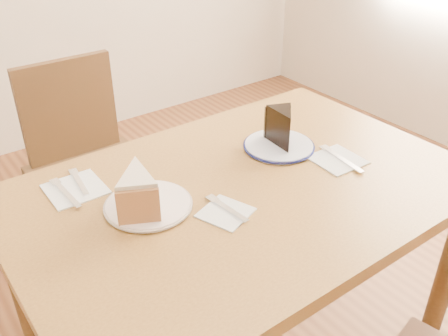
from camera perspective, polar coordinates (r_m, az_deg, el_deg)
table at (r=1.37m, az=2.18°, el=-5.45°), size 1.20×0.80×0.75m
chair_far at (r=1.97m, az=-15.04°, el=0.12°), size 0.43×0.43×0.87m
plate_cream at (r=1.24m, az=-8.64°, el=-4.21°), size 0.21×0.21×0.01m
plate_navy at (r=1.49m, az=6.28°, el=2.53°), size 0.20×0.20×0.01m
carrot_cake at (r=1.21m, az=-9.84°, el=-2.47°), size 0.14×0.16×0.09m
chocolate_cake at (r=1.46m, az=6.80°, el=4.33°), size 0.11×0.13×0.10m
napkin_cream at (r=1.21m, az=0.19°, el=-5.12°), size 0.14×0.14×0.00m
napkin_navy at (r=1.46m, az=12.82°, el=0.93°), size 0.14×0.14×0.00m
napkin_spare at (r=1.35m, az=-16.63°, el=-2.31°), size 0.14×0.14×0.00m
fork_cream at (r=1.21m, az=0.42°, el=-4.65°), size 0.03×0.14×0.00m
knife_navy at (r=1.46m, az=13.31°, el=1.03°), size 0.04×0.17×0.00m
fork_spare at (r=1.37m, az=-16.21°, el=-1.52°), size 0.03×0.14×0.00m
knife_spare at (r=1.33m, az=-17.61°, el=-2.74°), size 0.02×0.16×0.00m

